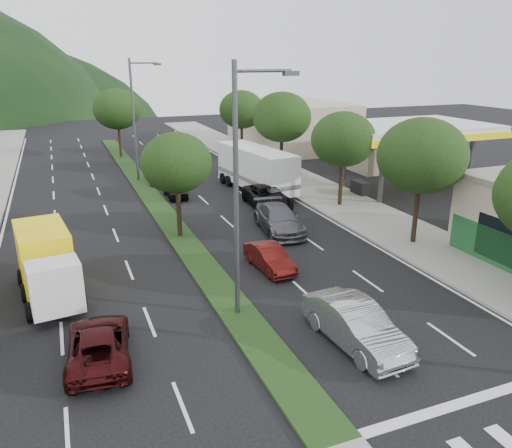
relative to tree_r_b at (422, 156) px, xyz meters
name	(u,v)px	position (x,y,z in m)	size (l,w,h in m)	color
ground	(337,448)	(-12.00, -12.00, -5.04)	(160.00, 160.00, 0.00)	black
sidewalk_right	(313,188)	(0.50, 13.00, -4.96)	(5.00, 90.00, 0.15)	gray
median	(149,195)	(-12.00, 16.00, -4.98)	(1.60, 56.00, 0.12)	black
gas_canopy	(409,132)	(7.00, 10.00, -0.39)	(12.20, 8.20, 5.25)	silver
bldg_right_far	(290,124)	(7.50, 32.00, -2.44)	(10.00, 16.00, 5.20)	#BEB297
tree_r_b	(422,156)	(0.00, 0.00, 0.00)	(4.80, 4.80, 6.94)	black
tree_r_c	(343,139)	(0.00, 8.00, -0.29)	(4.40, 4.40, 6.48)	black
tree_r_d	(282,117)	(0.00, 18.00, 0.14)	(5.00, 5.00, 7.17)	black
tree_r_e	(241,110)	(0.00, 28.00, -0.14)	(4.60, 4.60, 6.71)	black
tree_med_near	(176,163)	(-12.00, 6.00, -0.61)	(4.00, 4.00, 6.02)	black
tree_med_far	(117,109)	(-12.00, 32.00, -0.03)	(4.80, 4.80, 6.94)	black
streetlight_near	(241,182)	(-11.79, -4.00, 0.55)	(2.60, 0.25, 10.00)	#47494C
streetlight_mid	(136,114)	(-11.79, 21.00, 0.55)	(2.60, 0.25, 10.00)	#47494C
sedan_silver	(356,325)	(-8.76, -7.72, -4.23)	(1.70, 4.88, 1.61)	#9EA0A5
suv_maroon	(99,344)	(-17.57, -5.28, -4.41)	(2.08, 4.52, 1.26)	#330B0C
car_queue_a	(175,189)	(-10.24, 14.77, -4.45)	(1.40, 3.47, 1.18)	black
car_queue_b	(279,219)	(-6.19, 4.77, -4.27)	(2.15, 5.29, 1.53)	#525258
car_queue_c	(269,258)	(-8.96, -0.23, -4.43)	(1.28, 3.67, 1.21)	#53100D
car_queue_d	(267,197)	(-4.82, 9.77, -4.29)	(2.47, 5.35, 1.49)	black
car_queue_e	(158,174)	(-10.50, 19.77, -4.31)	(1.71, 4.25, 1.45)	#504F54
box_truck	(47,265)	(-19.14, 0.88, -3.66)	(2.87, 6.13, 2.92)	silver
motorhome	(256,168)	(-3.89, 14.21, -3.24)	(3.71, 9.05, 3.38)	silver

